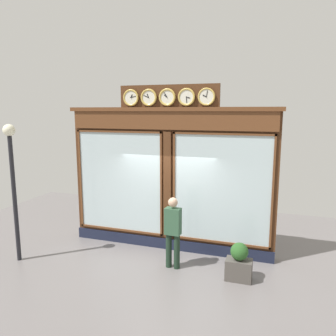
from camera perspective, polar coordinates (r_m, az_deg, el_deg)
The scene contains 6 objects.
ground_plane at distance 6.80m, azimuth -8.16°, elevation -22.50°, with size 14.00×14.00×0.00m, color slate.
shop_facade at distance 8.63m, azimuth 0.26°, elevation -1.74°, with size 5.53×0.42×4.26m.
pedestrian at distance 7.74m, azimuth 0.84°, elevation -10.55°, with size 0.37×0.24×1.69m.
street_lamp at distance 8.61m, azimuth -25.21°, elevation -0.52°, with size 0.28×0.28×3.33m.
planter_box at distance 7.66m, azimuth 12.06°, elevation -16.73°, with size 0.56×0.36×0.46m, color #4C4742.
planter_shrub at distance 7.49m, azimuth 12.18°, elevation -13.86°, with size 0.38×0.38×0.38m, color #285623.
Camera 1 is at (-2.66, 7.90, 3.63)m, focal length 35.43 mm.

